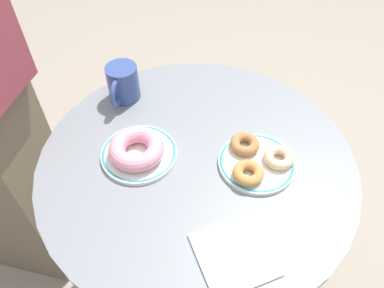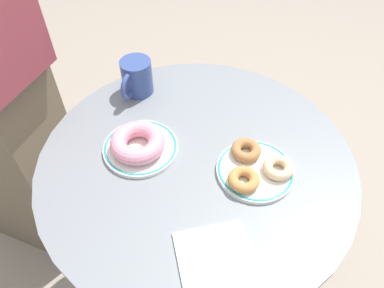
{
  "view_description": "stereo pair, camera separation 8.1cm",
  "coord_description": "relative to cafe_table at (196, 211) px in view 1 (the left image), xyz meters",
  "views": [
    {
      "loc": [
        -0.07,
        -0.53,
        1.38
      ],
      "look_at": [
        -0.01,
        0.01,
        0.78
      ],
      "focal_mm": 34.28,
      "sensor_mm": 36.0,
      "label": 1
    },
    {
      "loc": [
        0.01,
        -0.53,
        1.38
      ],
      "look_at": [
        -0.01,
        0.01,
        0.78
      ],
      "focal_mm": 34.28,
      "sensor_mm": 36.0,
      "label": 2
    }
  ],
  "objects": [
    {
      "name": "donut_pink_frosted",
      "position": [
        -0.13,
        0.02,
        0.26
      ],
      "size": [
        0.18,
        0.18,
        0.04
      ],
      "primitive_type": "torus",
      "rotation": [
        0.0,
        0.0,
        2.27
      ],
      "color": "pink",
      "rests_on": "plate_left"
    },
    {
      "name": "donut_cinnamon",
      "position": [
        0.11,
        0.01,
        0.25
      ],
      "size": [
        0.09,
        0.09,
        0.02
      ],
      "primitive_type": "torus",
      "rotation": [
        0.0,
        0.0,
        0.5
      ],
      "color": "#A36B3D",
      "rests_on": "plate_right"
    },
    {
      "name": "cafe_table",
      "position": [
        0.0,
        0.0,
        0.0
      ],
      "size": [
        0.73,
        0.73,
        0.73
      ],
      "color": "slate",
      "rests_on": "ground"
    },
    {
      "name": "plate_left",
      "position": [
        -0.13,
        0.02,
        0.23
      ],
      "size": [
        0.17,
        0.17,
        0.01
      ],
      "color": "white",
      "rests_on": "cafe_table"
    },
    {
      "name": "donut_old_fashioned",
      "position": [
        0.1,
        -0.07,
        0.25
      ],
      "size": [
        0.08,
        0.08,
        0.02
      ],
      "primitive_type": "torus",
      "rotation": [
        0.0,
        0.0,
        6.15
      ],
      "color": "#BC7F42",
      "rests_on": "plate_right"
    },
    {
      "name": "ground_plane",
      "position": [
        0.0,
        0.0,
        -0.52
      ],
      "size": [
        7.0,
        7.0,
        0.02
      ],
      "primitive_type": "cube",
      "color": "gray"
    },
    {
      "name": "coffee_mug",
      "position": [
        -0.16,
        0.23,
        0.28
      ],
      "size": [
        0.08,
        0.12,
        0.09
      ],
      "color": "#334784",
      "rests_on": "cafe_table"
    },
    {
      "name": "donut_glazed",
      "position": [
        0.18,
        -0.04,
        0.25
      ],
      "size": [
        0.09,
        0.09,
        0.02
      ],
      "primitive_type": "torus",
      "rotation": [
        0.0,
        0.0,
        1.19
      ],
      "color": "#E0B789",
      "rests_on": "plate_right"
    },
    {
      "name": "paper_napkin",
      "position": [
        0.04,
        -0.24,
        0.23
      ],
      "size": [
        0.16,
        0.16,
        0.01
      ],
      "primitive_type": "cube",
      "rotation": [
        0.0,
        0.0,
        0.25
      ],
      "color": "white",
      "rests_on": "cafe_table"
    },
    {
      "name": "plate_right",
      "position": [
        0.13,
        -0.03,
        0.23
      ],
      "size": [
        0.17,
        0.17,
        0.01
      ],
      "color": "white",
      "rests_on": "cafe_table"
    }
  ]
}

